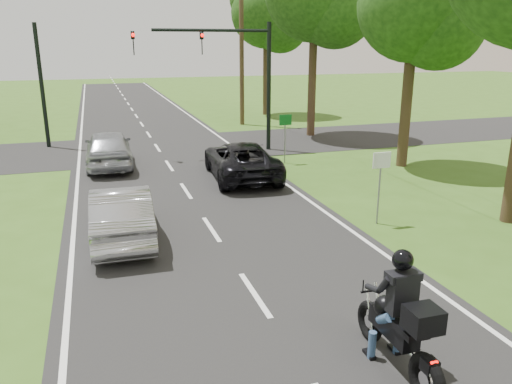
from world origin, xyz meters
The scene contains 14 objects.
ground centered at (0.00, 0.00, 0.00)m, with size 140.00×140.00×0.00m, color #355518.
road centered at (0.00, 10.00, 0.01)m, with size 8.00×100.00×0.01m, color black.
cross_road centered at (0.00, 16.00, 0.01)m, with size 60.00×7.00×0.01m, color black.
motorcycle_rider centered at (1.41, -3.08, 0.82)m, with size 0.68×2.41×2.08m.
dark_suv centered at (2.39, 9.18, 0.72)m, with size 2.34×5.08×1.41m, color black.
silver_sedan centered at (-2.41, 4.07, 0.73)m, with size 1.51×4.34×1.43m, color #A6A5AA.
silver_suv centered at (-2.42, 12.64, 0.80)m, with size 1.86×4.63×1.58m, color #9EA1A6.
traffic_signal centered at (3.34, 14.00, 4.14)m, with size 6.38×0.44×6.00m.
signal_pole_far centered at (-5.20, 18.00, 3.00)m, with size 0.20×0.20×6.00m, color black.
utility_pole_far centered at (6.20, 22.00, 5.08)m, with size 1.60×0.28×10.00m.
sign_white centered at (4.70, 2.98, 1.60)m, with size 0.55×0.07×2.12m.
sign_green centered at (4.90, 10.98, 1.60)m, with size 0.55×0.07×2.12m.
tree_row_c centered at (9.75, 8.80, 6.23)m, with size 4.80×4.65×8.76m.
tree_row_e centered at (9.48, 25.78, 6.83)m, with size 5.28×5.12×9.61m.
Camera 1 is at (-2.85, -8.92, 5.04)m, focal length 35.00 mm.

